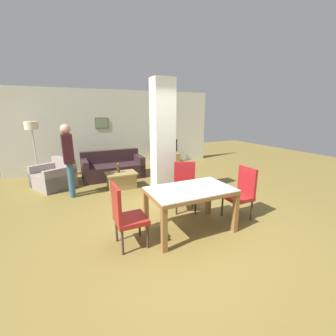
{
  "coord_description": "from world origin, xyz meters",
  "views": [
    {
      "loc": [
        -1.85,
        -3.02,
        2.03
      ],
      "look_at": [
        0.0,
        0.87,
        0.91
      ],
      "focal_mm": 24.0,
      "sensor_mm": 36.0,
      "label": 1
    }
  ],
  "objects_px": {
    "sofa": "(113,168)",
    "bottle": "(118,169)",
    "dining_chair_head_left": "(125,214)",
    "dining_chair_head_right": "(241,191)",
    "armchair": "(55,177)",
    "dining_table": "(190,198)",
    "dining_chair_far_right": "(185,185)",
    "tv_screen": "(166,147)",
    "coffee_table": "(122,180)",
    "tv_stand": "(166,159)",
    "floor_lamp": "(32,131)",
    "standing_person": "(68,156)"
  },
  "relations": [
    {
      "from": "sofa",
      "to": "bottle",
      "type": "height_order",
      "value": "sofa"
    },
    {
      "from": "dining_chair_head_left",
      "to": "bottle",
      "type": "relative_size",
      "value": 4.07
    },
    {
      "from": "dining_chair_head_right",
      "to": "armchair",
      "type": "bearing_deg",
      "value": 42.82
    },
    {
      "from": "dining_table",
      "to": "dining_chair_far_right",
      "type": "xyz_separation_m",
      "value": [
        0.35,
        0.8,
        -0.06
      ]
    },
    {
      "from": "dining_chair_far_right",
      "to": "tv_screen",
      "type": "xyz_separation_m",
      "value": [
        1.37,
        3.86,
        0.12
      ]
    },
    {
      "from": "coffee_table",
      "to": "tv_screen",
      "type": "distance_m",
      "value": 3.05
    },
    {
      "from": "dining_chair_far_right",
      "to": "bottle",
      "type": "distance_m",
      "value": 2.14
    },
    {
      "from": "dining_chair_head_right",
      "to": "bottle",
      "type": "relative_size",
      "value": 4.07
    },
    {
      "from": "dining_chair_head_left",
      "to": "tv_screen",
      "type": "height_order",
      "value": "dining_chair_head_left"
    },
    {
      "from": "dining_chair_head_right",
      "to": "dining_chair_head_left",
      "type": "xyz_separation_m",
      "value": [
        -2.25,
        0.0,
        0.0
      ]
    },
    {
      "from": "bottle",
      "to": "tv_screen",
      "type": "bearing_deg",
      "value": 40.07
    },
    {
      "from": "bottle",
      "to": "tv_stand",
      "type": "distance_m",
      "value": 3.03
    },
    {
      "from": "dining_chair_head_right",
      "to": "coffee_table",
      "type": "distance_m",
      "value": 3.14
    },
    {
      "from": "sofa",
      "to": "tv_stand",
      "type": "bearing_deg",
      "value": -157.59
    },
    {
      "from": "dining_table",
      "to": "dining_chair_head_left",
      "type": "xyz_separation_m",
      "value": [
        -1.12,
        0.0,
        -0.06
      ]
    },
    {
      "from": "dining_chair_far_right",
      "to": "dining_chair_head_right",
      "type": "distance_m",
      "value": 1.11
    },
    {
      "from": "tv_screen",
      "to": "floor_lamp",
      "type": "relative_size",
      "value": 0.62
    },
    {
      "from": "armchair",
      "to": "tv_screen",
      "type": "bearing_deg",
      "value": -101.4
    },
    {
      "from": "bottle",
      "to": "dining_chair_head_right",
      "type": "bearing_deg",
      "value": -57.93
    },
    {
      "from": "coffee_table",
      "to": "tv_stand",
      "type": "distance_m",
      "value": 3.01
    },
    {
      "from": "sofa",
      "to": "coffee_table",
      "type": "xyz_separation_m",
      "value": [
        -0.01,
        -1.08,
        -0.07
      ]
    },
    {
      "from": "dining_chair_head_right",
      "to": "coffee_table",
      "type": "bearing_deg",
      "value": 31.86
    },
    {
      "from": "dining_chair_head_right",
      "to": "tv_screen",
      "type": "xyz_separation_m",
      "value": [
        0.6,
        4.66,
        0.12
      ]
    },
    {
      "from": "coffee_table",
      "to": "dining_table",
      "type": "bearing_deg",
      "value": -78.84
    },
    {
      "from": "dining_chair_far_right",
      "to": "dining_chair_head_left",
      "type": "distance_m",
      "value": 1.68
    },
    {
      "from": "dining_chair_far_right",
      "to": "sofa",
      "type": "height_order",
      "value": "dining_chair_far_right"
    },
    {
      "from": "floor_lamp",
      "to": "dining_chair_far_right",
      "type": "bearing_deg",
      "value": -51.13
    },
    {
      "from": "dining_chair_head_right",
      "to": "armchair",
      "type": "relative_size",
      "value": 0.8
    },
    {
      "from": "dining_chair_head_right",
      "to": "tv_screen",
      "type": "distance_m",
      "value": 4.7
    },
    {
      "from": "dining_chair_head_left",
      "to": "tv_screen",
      "type": "bearing_deg",
      "value": 148.64
    },
    {
      "from": "dining_chair_far_right",
      "to": "sofa",
      "type": "xyz_separation_m",
      "value": [
        -0.87,
        2.94,
        -0.25
      ]
    },
    {
      "from": "dining_chair_head_left",
      "to": "bottle",
      "type": "xyz_separation_m",
      "value": [
        0.54,
        2.72,
        -0.02
      ]
    },
    {
      "from": "armchair",
      "to": "coffee_table",
      "type": "distance_m",
      "value": 1.82
    },
    {
      "from": "armchair",
      "to": "tv_stand",
      "type": "distance_m",
      "value": 4.02
    },
    {
      "from": "dining_table",
      "to": "dining_chair_far_right",
      "type": "distance_m",
      "value": 0.88
    },
    {
      "from": "bottle",
      "to": "floor_lamp",
      "type": "height_order",
      "value": "floor_lamp"
    },
    {
      "from": "dining_chair_head_right",
      "to": "coffee_table",
      "type": "xyz_separation_m",
      "value": [
        -1.65,
        2.66,
        -0.31
      ]
    },
    {
      "from": "tv_screen",
      "to": "armchair",
      "type": "bearing_deg",
      "value": 2.21
    },
    {
      "from": "dining_chair_head_left",
      "to": "floor_lamp",
      "type": "distance_m",
      "value": 4.77
    },
    {
      "from": "tv_screen",
      "to": "standing_person",
      "type": "bearing_deg",
      "value": 16.41
    },
    {
      "from": "sofa",
      "to": "armchair",
      "type": "distance_m",
      "value": 1.63
    },
    {
      "from": "armchair",
      "to": "coffee_table",
      "type": "height_order",
      "value": "armchair"
    },
    {
      "from": "floor_lamp",
      "to": "armchair",
      "type": "bearing_deg",
      "value": -63.99
    },
    {
      "from": "armchair",
      "to": "bottle",
      "type": "bearing_deg",
      "value": -145.01
    },
    {
      "from": "dining_table",
      "to": "standing_person",
      "type": "distance_m",
      "value": 3.16
    },
    {
      "from": "dining_chair_far_right",
      "to": "dining_chair_head_right",
      "type": "bearing_deg",
      "value": 157.77
    },
    {
      "from": "tv_screen",
      "to": "tv_stand",
      "type": "bearing_deg",
      "value": -14.35
    },
    {
      "from": "armchair",
      "to": "floor_lamp",
      "type": "relative_size",
      "value": 0.72
    },
    {
      "from": "dining_chair_far_right",
      "to": "standing_person",
      "type": "relative_size",
      "value": 0.57
    },
    {
      "from": "coffee_table",
      "to": "tv_stand",
      "type": "relative_size",
      "value": 0.75
    }
  ]
}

